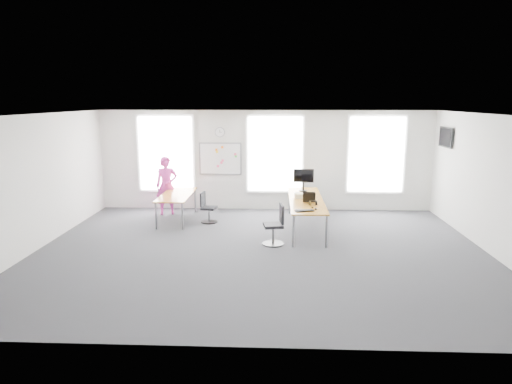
{
  "coord_description": "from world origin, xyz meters",
  "views": [
    {
      "loc": [
        0.32,
        -9.64,
        3.31
      ],
      "look_at": [
        -0.15,
        1.2,
        1.1
      ],
      "focal_mm": 32.0,
      "sensor_mm": 36.0,
      "label": 1
    }
  ],
  "objects_px": {
    "chair_left": "(207,209)",
    "monitor": "(304,178)",
    "desk_right": "(306,201)",
    "desk_left": "(177,196)",
    "keyboard": "(304,211)",
    "chair_right": "(276,227)",
    "headphones": "(313,203)",
    "person": "(167,186)"
  },
  "relations": [
    {
      "from": "desk_right",
      "to": "chair_right",
      "type": "distance_m",
      "value": 1.6
    },
    {
      "from": "chair_right",
      "to": "person",
      "type": "bearing_deg",
      "value": -139.75
    },
    {
      "from": "desk_left",
      "to": "person",
      "type": "height_order",
      "value": "person"
    },
    {
      "from": "desk_right",
      "to": "keyboard",
      "type": "height_order",
      "value": "keyboard"
    },
    {
      "from": "chair_left",
      "to": "headphones",
      "type": "bearing_deg",
      "value": -102.23
    },
    {
      "from": "keyboard",
      "to": "headphones",
      "type": "height_order",
      "value": "headphones"
    },
    {
      "from": "chair_right",
      "to": "headphones",
      "type": "height_order",
      "value": "chair_right"
    },
    {
      "from": "desk_right",
      "to": "headphones",
      "type": "relative_size",
      "value": 16.69
    },
    {
      "from": "desk_right",
      "to": "person",
      "type": "bearing_deg",
      "value": 160.85
    },
    {
      "from": "monitor",
      "to": "chair_right",
      "type": "bearing_deg",
      "value": -105.33
    },
    {
      "from": "person",
      "to": "chair_left",
      "type": "bearing_deg",
      "value": -49.53
    },
    {
      "from": "chair_right",
      "to": "desk_right",
      "type": "bearing_deg",
      "value": 141.27
    },
    {
      "from": "desk_left",
      "to": "chair_right",
      "type": "height_order",
      "value": "chair_right"
    },
    {
      "from": "keyboard",
      "to": "monitor",
      "type": "bearing_deg",
      "value": 69.65
    },
    {
      "from": "chair_right",
      "to": "headphones",
      "type": "relative_size",
      "value": 4.89
    },
    {
      "from": "chair_left",
      "to": "person",
      "type": "relative_size",
      "value": 0.49
    },
    {
      "from": "desk_right",
      "to": "chair_left",
      "type": "distance_m",
      "value": 2.72
    },
    {
      "from": "headphones",
      "to": "person",
      "type": "bearing_deg",
      "value": 168.34
    },
    {
      "from": "headphones",
      "to": "monitor",
      "type": "relative_size",
      "value": 0.31
    },
    {
      "from": "desk_right",
      "to": "chair_left",
      "type": "height_order",
      "value": "chair_left"
    },
    {
      "from": "chair_left",
      "to": "person",
      "type": "xyz_separation_m",
      "value": [
        -1.31,
        0.87,
        0.48
      ]
    },
    {
      "from": "desk_right",
      "to": "keyboard",
      "type": "bearing_deg",
      "value": -95.18
    },
    {
      "from": "chair_left",
      "to": "keyboard",
      "type": "xyz_separation_m",
      "value": [
        2.53,
        -1.81,
        0.43
      ]
    },
    {
      "from": "chair_left",
      "to": "monitor",
      "type": "xyz_separation_m",
      "value": [
        2.64,
        0.52,
        0.8
      ]
    },
    {
      "from": "desk_right",
      "to": "person",
      "type": "height_order",
      "value": "person"
    },
    {
      "from": "person",
      "to": "desk_left",
      "type": "bearing_deg",
      "value": -73.15
    },
    {
      "from": "keyboard",
      "to": "monitor",
      "type": "height_order",
      "value": "monitor"
    },
    {
      "from": "desk_right",
      "to": "person",
      "type": "relative_size",
      "value": 1.9
    },
    {
      "from": "chair_right",
      "to": "person",
      "type": "distance_m",
      "value": 4.21
    },
    {
      "from": "desk_left",
      "to": "desk_right",
      "type": "bearing_deg",
      "value": -11.3
    },
    {
      "from": "chair_right",
      "to": "headphones",
      "type": "distance_m",
      "value": 1.22
    },
    {
      "from": "person",
      "to": "headphones",
      "type": "height_order",
      "value": "person"
    },
    {
      "from": "desk_right",
      "to": "desk_left",
      "type": "bearing_deg",
      "value": 168.7
    },
    {
      "from": "monitor",
      "to": "keyboard",
      "type": "bearing_deg",
      "value": -90.19
    },
    {
      "from": "chair_left",
      "to": "person",
      "type": "bearing_deg",
      "value": 66.8
    },
    {
      "from": "desk_right",
      "to": "desk_left",
      "type": "relative_size",
      "value": 1.6
    },
    {
      "from": "desk_right",
      "to": "desk_left",
      "type": "distance_m",
      "value": 3.59
    },
    {
      "from": "chair_left",
      "to": "monitor",
      "type": "height_order",
      "value": "monitor"
    },
    {
      "from": "person",
      "to": "headphones",
      "type": "xyz_separation_m",
      "value": [
        4.08,
        -2.02,
        -0.01
      ]
    },
    {
      "from": "desk_left",
      "to": "monitor",
      "type": "xyz_separation_m",
      "value": [
        3.51,
        0.33,
        0.49
      ]
    },
    {
      "from": "desk_left",
      "to": "chair_left",
      "type": "height_order",
      "value": "chair_left"
    },
    {
      "from": "person",
      "to": "headphones",
      "type": "bearing_deg",
      "value": -42.32
    }
  ]
}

